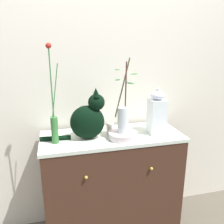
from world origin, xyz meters
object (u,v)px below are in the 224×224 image
cat_sitting (88,119)px  jar_lidded_porcelain (157,113)px  sideboard (112,185)px  vase_slim_green (54,120)px  candle_pillar (110,128)px  vase_glass_clear (123,117)px  bowl_porcelain (123,135)px

cat_sitting → jar_lidded_porcelain: size_ratio=1.33×
sideboard → jar_lidded_porcelain: size_ratio=3.01×
vase_slim_green → jar_lidded_porcelain: vase_slim_green is taller
sideboard → vase_slim_green: bearing=-173.6°
vase_slim_green → candle_pillar: size_ratio=7.09×
vase_glass_clear → candle_pillar: vase_glass_clear is taller
sideboard → vase_slim_green: vase_slim_green is taller
cat_sitting → vase_slim_green: size_ratio=0.70×
bowl_porcelain → candle_pillar: candle_pillar is taller
jar_lidded_porcelain → candle_pillar: bearing=167.3°
candle_pillar → vase_glass_clear: bearing=-61.8°
sideboard → candle_pillar: 0.48m
sideboard → vase_glass_clear: bearing=-54.3°
vase_slim_green → vase_glass_clear: (0.47, -0.04, -0.00)m
sideboard → cat_sitting: 0.61m
vase_slim_green → candle_pillar: 0.44m
bowl_porcelain → vase_glass_clear: size_ratio=0.40×
sideboard → candle_pillar: candle_pillar is taller
bowl_porcelain → vase_glass_clear: vase_glass_clear is taller
vase_glass_clear → vase_slim_green: bearing=175.6°
candle_pillar → cat_sitting: bearing=-160.8°
cat_sitting → bowl_porcelain: (0.24, -0.06, -0.12)m
vase_slim_green → vase_glass_clear: bearing=-4.4°
bowl_porcelain → candle_pillar: (-0.06, 0.12, 0.02)m
vase_slim_green → sideboard: bearing=6.4°
vase_glass_clear → bowl_porcelain: bearing=-119.5°
vase_glass_clear → jar_lidded_porcelain: vase_glass_clear is taller
vase_slim_green → cat_sitting: bearing=6.2°
jar_lidded_porcelain → candle_pillar: 0.37m
bowl_porcelain → jar_lidded_porcelain: bearing=9.6°
candle_pillar → jar_lidded_porcelain: bearing=-12.7°
sideboard → vase_glass_clear: vase_glass_clear is taller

